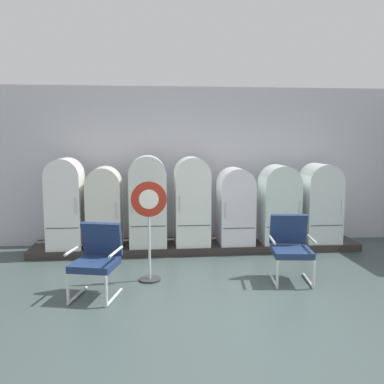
{
  "coord_description": "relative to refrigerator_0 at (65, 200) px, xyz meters",
  "views": [
    {
      "loc": [
        -0.84,
        -4.7,
        2.1
      ],
      "look_at": [
        -0.11,
        2.75,
        1.12
      ],
      "focal_mm": 39.8,
      "sensor_mm": 36.0,
      "label": 1
    }
  ],
  "objects": [
    {
      "name": "armchair_left",
      "position": [
        0.8,
        -2.1,
        -0.45
      ],
      "size": [
        0.72,
        0.78,
        0.96
      ],
      "color": "silver",
      "rests_on": "ground"
    },
    {
      "name": "refrigerator_4",
      "position": [
        3.07,
        -0.01,
        -0.11
      ],
      "size": [
        0.62,
        0.7,
        1.4
      ],
      "color": "white",
      "rests_on": "display_plinth"
    },
    {
      "name": "refrigerator_6",
      "position": [
        4.68,
        -0.0,
        -0.07
      ],
      "size": [
        0.65,
        0.72,
        1.46
      ],
      "color": "silver",
      "rests_on": "display_plinth"
    },
    {
      "name": "refrigerator_1",
      "position": [
        0.68,
        -0.01,
        -0.09
      ],
      "size": [
        0.6,
        0.71,
        1.43
      ],
      "color": "silver",
      "rests_on": "display_plinth"
    },
    {
      "name": "sign_stand",
      "position": [
        1.48,
        -1.59,
        -0.22
      ],
      "size": [
        0.51,
        0.32,
        1.47
      ],
      "color": "#2D2D30",
      "rests_on": "ground"
    },
    {
      "name": "refrigerator_5",
      "position": [
        3.88,
        -0.03,
        -0.09
      ],
      "size": [
        0.67,
        0.66,
        1.44
      ],
      "color": "silver",
      "rests_on": "display_plinth"
    },
    {
      "name": "refrigerator_3",
      "position": [
        2.26,
        -0.02,
        0.0
      ],
      "size": [
        0.62,
        0.69,
        1.6
      ],
      "color": "white",
      "rests_on": "display_plinth"
    },
    {
      "name": "back_wall",
      "position": [
        2.35,
        0.72,
        0.56
      ],
      "size": [
        11.76,
        0.12,
        3.05
      ],
      "color": "silver",
      "rests_on": "ground"
    },
    {
      "name": "refrigerator_2",
      "position": [
        1.46,
        -0.01,
        0.02
      ],
      "size": [
        0.66,
        0.7,
        1.63
      ],
      "color": "silver",
      "rests_on": "display_plinth"
    },
    {
      "name": "ground",
      "position": [
        2.35,
        -2.94,
        -1.01
      ],
      "size": [
        12.0,
        10.0,
        0.05
      ],
      "primitive_type": "cube",
      "color": "#394645"
    },
    {
      "name": "refrigerator_0",
      "position": [
        0.0,
        0.0,
        0.0
      ],
      "size": [
        0.6,
        0.72,
        1.59
      ],
      "color": "white",
      "rests_on": "display_plinth"
    },
    {
      "name": "display_plinth",
      "position": [
        2.35,
        0.09,
        -0.91
      ],
      "size": [
        6.01,
        0.95,
        0.13
      ],
      "primitive_type": "cube",
      "color": "#2E2926",
      "rests_on": "ground"
    },
    {
      "name": "armchair_right",
      "position": [
        3.54,
        -1.75,
        -0.45
      ],
      "size": [
        0.67,
        0.73,
        0.96
      ],
      "color": "silver",
      "rests_on": "ground"
    }
  ]
}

